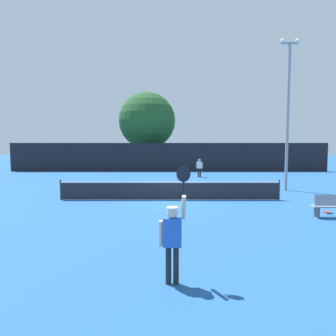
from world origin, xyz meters
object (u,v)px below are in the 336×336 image
Objects in this scene: spare_racket at (325,212)px; courtside_bench at (333,206)px; player_receiving at (198,166)px; parked_car_far at (221,159)px; player_serving at (171,233)px; light_pole at (286,106)px; parked_car_near at (100,161)px; parked_car_mid at (182,160)px; tennis_ball at (154,204)px; large_tree at (146,121)px.

spare_racket is 1.07m from courtside_bench.
player_receiving is at bearing 106.39° from spare_racket.
player_serving is at bearing -108.29° from parked_car_far.
spare_racket is at bearing -95.22° from light_pole.
courtside_bench is at bearing 104.81° from player_receiving.
player_receiving is 3.01× the size of spare_racket.
parked_car_near is at bearing 104.39° from player_serving.
light_pole reaches higher than parked_car_far.
parked_car_mid is (-4.70, 28.29, 0.30)m from courtside_bench.
spare_racket is 0.12× the size of parked_car_near.
player_serving is 20.90m from player_receiving.
spare_racket is (7.41, -1.62, -0.01)m from tennis_ball.
spare_racket is (6.70, 6.85, -1.07)m from player_serving.
tennis_ball is 7.71m from courtside_bench.
tennis_ball is 24.82m from parked_car_near.
tennis_ball is at bearing -85.25° from large_tree.
parked_car_near is 15.60m from parked_car_far.
tennis_ball is 25.84m from parked_car_mid.
player_serving reaches higher than spare_racket.
spare_racket is at bearing -97.64° from parked_car_far.
parked_car_far reaches higher than player_receiving.
parked_car_mid is at bearing 100.08° from spare_racket.
parked_car_far is (0.37, 28.23, 0.76)m from spare_racket.
large_tree reaches higher than player_serving.
parked_car_far is at bearing 24.46° from large_tree.
parked_car_far is (7.08, 35.08, -0.31)m from player_serving.
parked_car_near is at bearing 107.68° from tennis_ball.
large_tree is 7.36m from parked_car_mid.
player_serving is at bearing -134.40° from spare_racket.
light_pole is at bearing -57.30° from parked_car_near.
courtside_bench is 28.68m from parked_car_mid.
tennis_ball is (-3.32, -12.26, -0.91)m from player_receiving.
light_pole is 22.16m from parked_car_mid.
large_tree is at bearing -20.54° from parked_car_near.
player_serving is 31.12m from large_tree.
parked_car_far is (9.63, 4.38, -4.76)m from large_tree.
player_serving is 8.83m from courtside_bench.
large_tree is at bearing 111.21° from spare_racket.
light_pole is (4.66, -7.58, 4.26)m from player_receiving.
parked_car_near is (-14.94, 25.26, 0.76)m from spare_racket.
player_receiving is 12.13m from large_tree.
player_serving is 0.57× the size of parked_car_far.
light_pole is 2.18× the size of parked_car_mid.
parked_car_mid is at bearing 84.34° from tennis_ball.
parked_car_near is (-7.54, 23.64, 0.74)m from tennis_ball.
courtside_bench is 0.41× the size of parked_car_far.
courtside_bench is at bearing -95.79° from light_pole.
tennis_ball is 0.01× the size of large_tree.
player_serving is 4.81× the size of spare_racket.
player_serving is 15.58m from light_pole.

